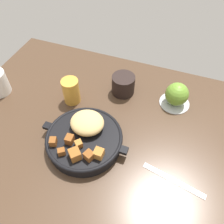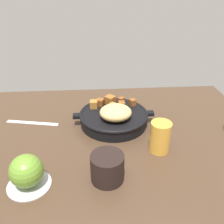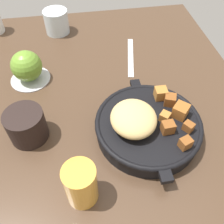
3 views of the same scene
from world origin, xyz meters
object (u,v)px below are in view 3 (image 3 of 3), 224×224
cast_iron_skillet (147,125)px  butter_knife (131,57)px  water_glass_short (56,22)px  coffee_mug_dark (27,126)px  red_apple (27,66)px  juice_glass_amber (81,184)px

cast_iron_skillet → butter_knife: size_ratio=1.49×
cast_iron_skillet → water_glass_short: size_ratio=3.53×
coffee_mug_dark → red_apple: bearing=2.5°
cast_iron_skillet → red_apple: (23.68, 27.45, 1.57)cm
red_apple → butter_knife: 31.03cm
water_glass_short → juice_glass_amber: (-59.60, -3.39, 0.96)cm
butter_knife → water_glass_short: (18.04, 21.88, 3.66)cm
coffee_mug_dark → butter_knife: bearing=-49.2°
red_apple → cast_iron_skillet: bearing=-130.8°
coffee_mug_dark → water_glass_short: 43.99cm
butter_knife → coffee_mug_dark: bearing=142.3°
butter_knife → coffee_mug_dark: 38.92cm
butter_knife → red_apple: bearing=111.8°
cast_iron_skillet → butter_knife: 29.42cm
butter_knife → water_glass_short: size_ratio=2.36×
juice_glass_amber → water_glass_short: bearing=3.3°
water_glass_short → cast_iron_skillet: bearing=-157.9°
cast_iron_skillet → water_glass_short: (47.17, 19.13, 0.64)cm
juice_glass_amber → red_apple: bearing=18.0°
butter_knife → water_glass_short: water_glass_short is taller
butter_knife → juice_glass_amber: bearing=167.6°
cast_iron_skillet → butter_knife: bearing=-5.4°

